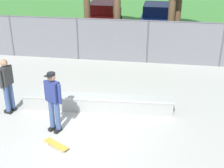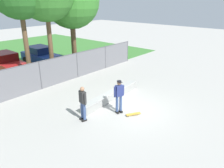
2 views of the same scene
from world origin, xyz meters
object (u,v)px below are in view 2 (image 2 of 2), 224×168
(concrete_ledge, at_px, (111,96))
(bystander, at_px, (83,102))
(tree_far, at_px, (71,5))
(car_blue, at_px, (41,55))
(skateboarder, at_px, (119,95))
(skateboard, at_px, (133,114))
(car_red, at_px, (5,62))
(tree_mid, at_px, (72,1))

(concrete_ledge, relative_size, bystander, 2.71)
(tree_far, xyz_separation_m, car_blue, (-1.03, 3.60, -4.49))
(skateboarder, relative_size, bystander, 1.01)
(tree_far, height_order, bystander, tree_far)
(skateboard, xyz_separation_m, car_red, (-0.92, 12.40, 0.77))
(skateboarder, relative_size, car_blue, 0.44)
(bystander, bearing_deg, skateboard, -38.41)
(concrete_ledge, distance_m, skateboard, 2.29)
(concrete_ledge, xyz_separation_m, skateboard, (-0.73, -2.16, -0.19))
(tree_far, distance_m, car_blue, 5.85)
(bystander, bearing_deg, skateboarder, -25.27)
(tree_mid, bearing_deg, skateboard, -110.71)
(skateboard, bearing_deg, tree_mid, 69.29)
(car_blue, bearing_deg, concrete_ledge, -99.31)
(concrete_ledge, xyz_separation_m, bystander, (-2.78, -0.54, 0.75))
(tree_mid, height_order, car_blue, tree_mid)
(car_red, distance_m, bystander, 10.84)
(skateboard, relative_size, tree_mid, 0.10)
(concrete_ledge, bearing_deg, tree_far, 67.77)
(concrete_ledge, relative_size, car_red, 1.17)
(car_blue, bearing_deg, tree_mid, -80.18)
(car_red, height_order, car_blue, same)
(tree_far, xyz_separation_m, car_red, (-4.36, 3.61, -4.49))
(car_red, xyz_separation_m, car_blue, (3.33, -0.02, 0.00))
(concrete_ledge, xyz_separation_m, car_blue, (1.68, 10.22, 0.58))
(concrete_ledge, distance_m, tree_far, 8.77)
(bystander, bearing_deg, car_blue, 67.51)
(skateboard, relative_size, car_blue, 0.19)
(skateboard, height_order, bystander, bystander)
(skateboard, distance_m, bystander, 2.78)
(tree_far, height_order, car_red, tree_far)
(skateboarder, bearing_deg, skateboard, -71.61)
(tree_mid, height_order, car_red, tree_mid)
(tree_mid, relative_size, bystander, 4.27)
(concrete_ledge, height_order, tree_far, tree_far)
(car_red, xyz_separation_m, bystander, (-1.13, -10.78, 0.17))
(concrete_ledge, xyz_separation_m, tree_mid, (2.39, 6.09, 5.36))
(skateboarder, height_order, skateboard, skateboarder)
(tree_far, relative_size, car_blue, 1.67)
(tree_far, height_order, car_blue, tree_far)
(tree_mid, distance_m, car_blue, 6.36)
(tree_far, bearing_deg, bystander, -127.45)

